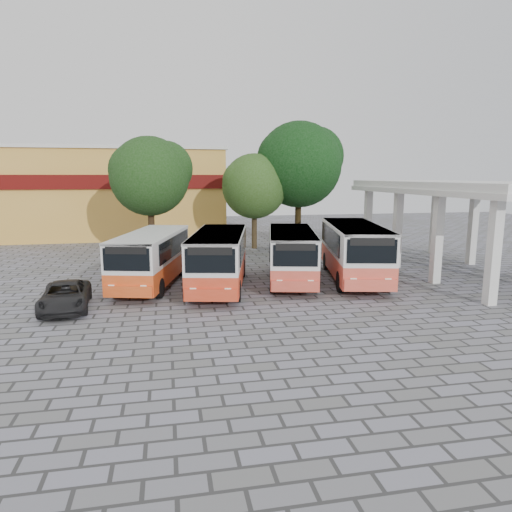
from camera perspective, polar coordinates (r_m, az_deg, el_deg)
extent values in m
plane|color=slate|center=(21.69, 6.17, -5.35)|extent=(90.00, 90.00, 0.00)
cube|color=silver|center=(22.68, 27.60, 0.69)|extent=(0.45, 0.45, 5.00)
cube|color=silver|center=(33.73, 13.80, 4.23)|extent=(0.45, 0.45, 5.00)
cube|color=silver|center=(36.27, 21.45, 4.22)|extent=(0.45, 0.45, 5.00)
cube|color=silver|center=(29.25, 24.19, 8.11)|extent=(6.60, 15.60, 0.40)
cube|color=silver|center=(29.26, 24.14, 7.43)|extent=(6.80, 15.80, 0.30)
cube|color=gold|center=(46.25, -17.04, 7.44)|extent=(20.00, 10.00, 8.00)
cube|color=#590C0A|center=(41.15, -17.85, 8.80)|extent=(20.00, 0.20, 1.20)
cube|color=silver|center=(46.28, -17.31, 12.57)|extent=(20.40, 10.40, 0.30)
cube|color=#DF4B17|center=(24.61, -12.85, -1.62)|extent=(4.14, 8.05, 1.01)
cube|color=silver|center=(24.40, -12.96, 1.18)|extent=(4.14, 8.05, 1.42)
cube|color=silver|center=(24.31, -13.02, 2.69)|extent=(4.18, 8.06, 0.12)
cube|color=black|center=(24.47, -15.72, 1.12)|extent=(1.61, 6.18, 1.01)
cube|color=black|center=(24.38, -10.20, 1.30)|extent=(1.61, 6.18, 1.01)
cube|color=black|center=(20.57, -13.29, -0.41)|extent=(2.02, 0.56, 1.01)
cube|color=black|center=(20.50, -13.34, 0.71)|extent=(1.79, 0.51, 0.33)
cylinder|color=black|center=(22.31, -15.68, -3.96)|extent=(0.27, 0.96, 0.96)
cylinder|color=black|center=(22.23, -10.31, -3.80)|extent=(0.27, 0.96, 0.96)
cylinder|color=black|center=(27.20, -14.86, -1.45)|extent=(0.27, 0.96, 0.96)
cylinder|color=black|center=(27.13, -10.47, -1.30)|extent=(0.27, 0.96, 0.96)
cube|color=red|center=(23.54, -4.60, -1.85)|extent=(3.98, 8.28, 1.04)
cube|color=silver|center=(23.31, -4.64, 1.16)|extent=(3.98, 8.28, 1.46)
cube|color=silver|center=(23.22, -4.66, 2.80)|extent=(4.02, 8.29, 0.12)
cube|color=black|center=(23.21, -7.62, 1.11)|extent=(1.40, 6.44, 1.04)
cube|color=black|center=(23.47, -1.70, 1.29)|extent=(1.40, 6.44, 1.04)
cube|color=black|center=(19.40, -3.32, -0.57)|extent=(2.10, 0.49, 1.04)
cube|color=black|center=(19.32, -3.33, 0.64)|extent=(1.86, 0.45, 0.34)
cylinder|color=black|center=(21.02, -6.70, -4.46)|extent=(0.28, 1.00, 1.00)
cylinder|color=black|center=(21.28, -0.91, -4.21)|extent=(0.28, 1.00, 1.00)
cylinder|color=black|center=(26.06, -7.58, -1.65)|extent=(0.28, 1.00, 1.00)
cylinder|color=black|center=(26.26, -2.89, -1.49)|extent=(0.28, 1.00, 1.00)
cube|color=#D44A35|center=(25.05, 4.44, -1.20)|extent=(3.96, 8.01, 1.01)
cube|color=silver|center=(24.84, 4.48, 1.54)|extent=(3.96, 8.01, 1.41)
cube|color=silver|center=(24.76, 4.50, 3.03)|extent=(4.00, 8.02, 0.12)
cube|color=black|center=(24.56, 1.84, 1.50)|extent=(1.46, 6.20, 1.01)
cube|color=black|center=(25.18, 7.06, 1.64)|extent=(1.46, 6.20, 1.01)
cube|color=black|center=(21.19, 7.26, 0.06)|extent=(2.03, 0.51, 1.01)
cube|color=black|center=(21.12, 7.29, 1.14)|extent=(1.79, 0.46, 0.33)
cylinder|color=black|center=(22.51, 3.57, -3.49)|extent=(0.27, 0.96, 0.96)
cylinder|color=black|center=(23.11, 8.57, -3.22)|extent=(0.27, 0.96, 0.96)
cylinder|color=black|center=(27.27, 0.93, -1.08)|extent=(0.27, 0.96, 0.96)
cylinder|color=black|center=(27.76, 5.13, -0.92)|extent=(0.27, 0.96, 0.96)
cube|color=#E5523B|center=(25.84, 12.10, -0.84)|extent=(4.32, 8.84, 1.11)
cube|color=silver|center=(25.63, 12.21, 2.09)|extent=(4.32, 8.84, 1.56)
cube|color=silver|center=(25.54, 12.27, 3.68)|extent=(4.37, 8.85, 0.13)
cube|color=black|center=(25.15, 9.50, 2.07)|extent=(1.57, 6.85, 1.11)
cube|color=black|center=(26.16, 14.82, 2.18)|extent=(1.57, 6.85, 1.11)
cube|color=black|center=(21.82, 16.59, 0.59)|extent=(2.24, 0.54, 1.11)
cube|color=black|center=(21.75, 16.65, 1.75)|extent=(1.98, 0.50, 0.36)
cylinder|color=black|center=(23.01, 12.11, -3.27)|extent=(0.30, 1.06, 1.06)
cylinder|color=black|center=(23.99, 17.16, -2.95)|extent=(0.30, 1.06, 1.06)
cylinder|color=black|center=(28.05, 7.72, -0.76)|extent=(0.30, 1.06, 1.06)
cylinder|color=black|center=(28.86, 12.03, -0.58)|extent=(0.30, 1.06, 1.06)
cylinder|color=#3C2916|center=(32.81, -12.91, 3.25)|extent=(0.44, 0.44, 4.02)
sphere|color=#13350C|center=(32.60, -13.17, 9.68)|extent=(5.43, 5.43, 5.43)
sphere|color=#13350C|center=(32.89, -11.26, 10.70)|extent=(3.80, 3.80, 3.80)
sphere|color=#13350C|center=(32.45, -14.91, 10.33)|extent=(3.53, 3.53, 3.53)
cylinder|color=#40321D|center=(36.26, -0.21, 3.74)|extent=(0.42, 0.42, 3.53)
sphere|color=#254813|center=(36.05, -0.21, 8.71)|extent=(5.07, 5.07, 5.07)
sphere|color=#254813|center=(36.54, 1.28, 9.52)|extent=(3.55, 3.55, 3.55)
sphere|color=#254813|center=(35.69, -1.57, 9.31)|extent=(3.29, 3.29, 3.29)
cylinder|color=black|center=(37.48, 5.27, 4.83)|extent=(0.50, 0.50, 4.74)
sphere|color=black|center=(37.34, 5.38, 11.30)|extent=(6.83, 6.83, 6.83)
sphere|color=black|center=(38.05, 7.29, 12.27)|extent=(4.78, 4.78, 4.78)
sphere|color=black|center=(36.84, 3.66, 12.14)|extent=(4.44, 4.44, 4.44)
imported|color=black|center=(21.46, -22.74, -4.64)|extent=(2.33, 4.39, 1.17)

